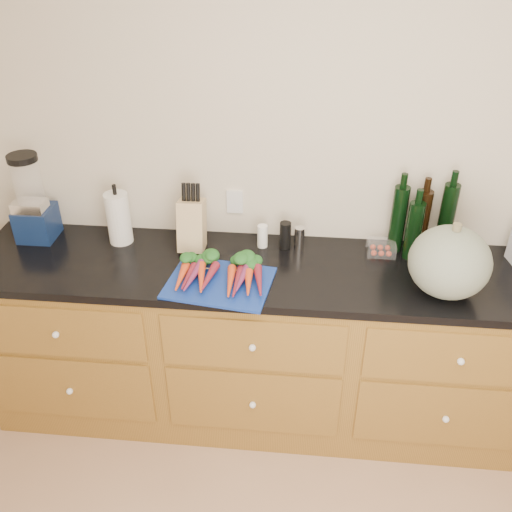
# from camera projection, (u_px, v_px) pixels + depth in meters

# --- Properties ---
(wall_back) EXTENTS (4.10, 0.05, 2.60)m
(wall_back) POSITION_uv_depth(u_px,v_px,m) (360.00, 171.00, 2.71)
(wall_back) COLOR beige
(wall_back) RESTS_ON ground
(cabinets) EXTENTS (3.60, 0.64, 0.90)m
(cabinets) POSITION_uv_depth(u_px,v_px,m) (347.00, 352.00, 2.89)
(cabinets) COLOR brown
(cabinets) RESTS_ON ground
(countertop) EXTENTS (3.64, 0.62, 0.04)m
(countertop) POSITION_uv_depth(u_px,v_px,m) (356.00, 275.00, 2.64)
(countertop) COLOR black
(countertop) RESTS_ON cabinets
(cutting_board) EXTENTS (0.50, 0.40, 0.01)m
(cutting_board) POSITION_uv_depth(u_px,v_px,m) (219.00, 283.00, 2.54)
(cutting_board) COLOR navy
(cutting_board) RESTS_ON countertop
(carrots) EXTENTS (0.41, 0.31, 0.06)m
(carrots) POSITION_uv_depth(u_px,v_px,m) (221.00, 271.00, 2.57)
(carrots) COLOR #ED491B
(carrots) RESTS_ON cutting_board
(squash) EXTENTS (0.35, 0.35, 0.31)m
(squash) POSITION_uv_depth(u_px,v_px,m) (449.00, 262.00, 2.41)
(squash) COLOR slate
(squash) RESTS_ON countertop
(blender_appliance) EXTENTS (0.18, 0.18, 0.44)m
(blender_appliance) POSITION_uv_depth(u_px,v_px,m) (32.00, 203.00, 2.79)
(blender_appliance) COLOR #0F214A
(blender_appliance) RESTS_ON countertop
(paper_towel) EXTENTS (0.12, 0.12, 0.26)m
(paper_towel) POSITION_uv_depth(u_px,v_px,m) (119.00, 218.00, 2.79)
(paper_towel) COLOR white
(paper_towel) RESTS_ON countertop
(knife_block) EXTENTS (0.12, 0.12, 0.25)m
(knife_block) POSITION_uv_depth(u_px,v_px,m) (192.00, 225.00, 2.75)
(knife_block) COLOR tan
(knife_block) RESTS_ON countertop
(grinder_salt) EXTENTS (0.05, 0.05, 0.12)m
(grinder_salt) POSITION_uv_depth(u_px,v_px,m) (262.00, 236.00, 2.79)
(grinder_salt) COLOR white
(grinder_salt) RESTS_ON countertop
(grinder_pepper) EXTENTS (0.05, 0.05, 0.14)m
(grinder_pepper) POSITION_uv_depth(u_px,v_px,m) (285.00, 235.00, 2.77)
(grinder_pepper) COLOR black
(grinder_pepper) RESTS_ON countertop
(canister_chrome) EXTENTS (0.05, 0.05, 0.11)m
(canister_chrome) POSITION_uv_depth(u_px,v_px,m) (299.00, 238.00, 2.77)
(canister_chrome) COLOR silver
(canister_chrome) RESTS_ON countertop
(tomato_box) EXTENTS (0.13, 0.11, 0.06)m
(tomato_box) POSITION_uv_depth(u_px,v_px,m) (381.00, 248.00, 2.75)
(tomato_box) COLOR white
(tomato_box) RESTS_ON countertop
(bottles) EXTENTS (0.30, 0.15, 0.36)m
(bottles) POSITION_uv_depth(u_px,v_px,m) (420.00, 222.00, 2.69)
(bottles) COLOR black
(bottles) RESTS_ON countertop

